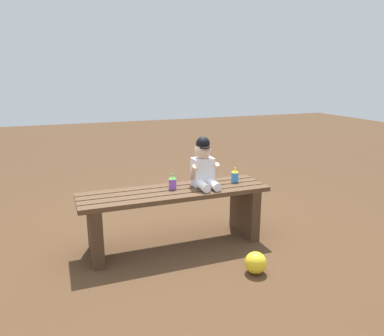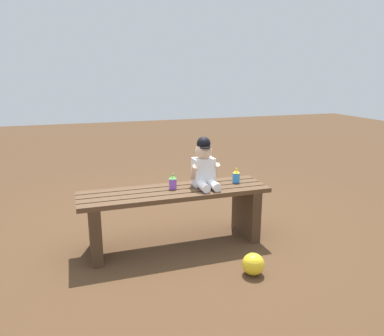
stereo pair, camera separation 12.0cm
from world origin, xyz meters
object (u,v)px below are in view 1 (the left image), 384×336
object	(u,v)px
child_figure	(204,165)
toy_ball	(256,263)
sippy_cup_right	(235,175)
sippy_cup_left	(173,182)
park_bench	(175,209)

from	to	relation	value
child_figure	toy_ball	world-z (taller)	child_figure
child_figure	sippy_cup_right	bearing A→B (deg)	2.01
toy_ball	sippy_cup_left	bearing A→B (deg)	121.39
child_figure	sippy_cup_left	xyz separation A→B (m)	(-0.26, 0.01, -0.12)
sippy_cup_left	toy_ball	world-z (taller)	sippy_cup_left
child_figure	sippy_cup_right	distance (m)	0.31
park_bench	child_figure	world-z (taller)	child_figure
sippy_cup_left	sippy_cup_right	size ratio (longest dim) A/B	1.00
child_figure	sippy_cup_right	world-z (taller)	child_figure
sippy_cup_left	child_figure	bearing A→B (deg)	-2.24
sippy_cup_left	sippy_cup_right	world-z (taller)	same
park_bench	sippy_cup_right	distance (m)	0.59
child_figure	toy_ball	bearing A→B (deg)	-78.11
park_bench	toy_ball	world-z (taller)	park_bench
sippy_cup_right	toy_ball	xyz separation A→B (m)	(-0.16, -0.65, -0.45)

